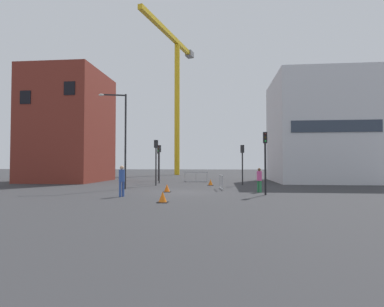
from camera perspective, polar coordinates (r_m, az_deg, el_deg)
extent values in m
plane|color=#333335|center=(21.13, -1.83, -7.19)|extent=(160.00, 160.00, 0.00)
cube|color=maroon|center=(36.44, -21.80, 4.58)|extent=(7.42, 8.66, 11.93)
cube|color=black|center=(34.22, -28.52, 9.15)|extent=(1.10, 0.06, 1.30)
cube|color=black|center=(32.14, -21.78, 11.18)|extent=(1.10, 0.06, 1.30)
cube|color=silver|center=(35.87, 22.39, 4.07)|extent=(9.53, 10.24, 11.15)
cube|color=#2D3847|center=(30.97, 25.17, 4.63)|extent=(8.01, 0.08, 1.10)
cylinder|color=gold|center=(53.73, -2.79, 8.19)|extent=(0.90, 0.90, 22.67)
cube|color=gold|center=(54.09, -4.24, 21.13)|extent=(5.43, 18.94, 0.70)
cube|color=slate|center=(62.36, -0.47, 17.94)|extent=(1.61, 2.04, 1.10)
cylinder|color=#232326|center=(24.20, -12.24, 2.21)|extent=(0.14, 0.14, 7.33)
cube|color=#232326|center=(24.76, -14.33, 10.47)|extent=(1.80, 0.57, 0.10)
ellipsoid|color=silver|center=(24.85, -16.47, 10.39)|extent=(0.44, 0.24, 0.16)
cylinder|color=#232326|center=(35.11, -6.25, -2.54)|extent=(0.12, 0.12, 3.08)
cube|color=#232326|center=(35.14, -6.23, 0.54)|extent=(0.34, 0.36, 0.70)
sphere|color=#390605|center=(35.31, -6.31, 0.89)|extent=(0.11, 0.11, 0.11)
sphere|color=#F2A514|center=(35.30, -6.32, 0.53)|extent=(0.11, 0.11, 0.11)
sphere|color=#07330F|center=(35.30, -6.32, 0.18)|extent=(0.11, 0.11, 0.11)
cylinder|color=black|center=(19.75, 13.44, -2.82)|extent=(0.12, 0.12, 3.23)
cube|color=black|center=(19.81, 13.40, 2.88)|extent=(0.25, 0.29, 0.70)
sphere|color=#390605|center=(19.66, 13.45, 3.56)|extent=(0.11, 0.11, 0.11)
sphere|color=#3C2905|center=(19.64, 13.45, 2.92)|extent=(0.11, 0.11, 0.11)
sphere|color=green|center=(19.62, 13.46, 2.28)|extent=(0.11, 0.11, 0.11)
cylinder|color=#2D2D30|center=(30.51, -6.10, -2.65)|extent=(0.12, 0.12, 3.07)
cube|color=#2D2D30|center=(30.54, -6.09, 0.89)|extent=(0.34, 0.36, 0.70)
sphere|color=#390605|center=(30.42, -6.29, 1.32)|extent=(0.11, 0.11, 0.11)
sphere|color=#3C2905|center=(30.40, -6.29, 0.91)|extent=(0.11, 0.11, 0.11)
sphere|color=green|center=(30.39, -6.29, 0.49)|extent=(0.11, 0.11, 0.11)
cylinder|color=#232326|center=(28.12, 9.33, -2.85)|extent=(0.12, 0.12, 2.93)
cube|color=#232326|center=(28.14, 9.31, 0.84)|extent=(0.33, 0.35, 0.70)
sphere|color=#390605|center=(28.31, 9.15, 1.27)|extent=(0.11, 0.11, 0.11)
sphere|color=#3C2905|center=(28.30, 9.15, 0.83)|extent=(0.11, 0.11, 0.11)
sphere|color=green|center=(28.29, 9.15, 0.38)|extent=(0.11, 0.11, 0.11)
cylinder|color=#232326|center=(27.57, -6.70, -2.44)|extent=(0.12, 0.12, 3.36)
cube|color=#232326|center=(27.62, -6.69, 1.78)|extent=(0.36, 0.34, 0.70)
sphere|color=#390605|center=(27.75, -6.97, 2.22)|extent=(0.11, 0.11, 0.11)
sphere|color=#3C2905|center=(27.73, -6.97, 1.76)|extent=(0.11, 0.11, 0.11)
sphere|color=green|center=(27.72, -6.97, 1.31)|extent=(0.11, 0.11, 0.11)
cylinder|color=#2D844C|center=(21.44, 12.60, -6.02)|extent=(0.14, 0.14, 0.79)
cylinder|color=#2D844C|center=(21.57, 12.18, -6.00)|extent=(0.14, 0.14, 0.79)
cylinder|color=#D14C8C|center=(21.46, 12.38, -4.09)|extent=(0.34, 0.34, 0.65)
sphere|color=brown|center=(21.45, 12.37, -2.93)|extent=(0.21, 0.21, 0.21)
cylinder|color=#33519E|center=(18.70, -13.18, -6.50)|extent=(0.14, 0.14, 0.87)
cylinder|color=#33519E|center=(18.80, -12.64, -6.48)|extent=(0.14, 0.14, 0.87)
cylinder|color=#33519E|center=(18.70, -12.89, -4.04)|extent=(0.34, 0.34, 0.73)
sphere|color=tan|center=(18.68, -12.88, -2.57)|extent=(0.24, 0.24, 0.24)
cube|color=gray|center=(32.21, 0.73, -3.48)|extent=(2.58, 0.22, 0.06)
cube|color=gray|center=(32.25, 0.73, -5.17)|extent=(2.58, 0.22, 0.06)
cylinder|color=gray|center=(32.42, -1.31, -4.40)|extent=(0.04, 0.04, 1.05)
cylinder|color=gray|center=(32.23, 0.73, -4.42)|extent=(0.04, 0.04, 1.05)
cylinder|color=gray|center=(32.08, 2.79, -4.43)|extent=(0.04, 0.04, 1.05)
cube|color=gray|center=(23.24, 5.43, -4.10)|extent=(0.29, 2.20, 0.06)
cube|color=gray|center=(23.30, 5.44, -6.44)|extent=(0.29, 2.20, 0.06)
cylinder|color=gray|center=(22.28, 5.70, -5.55)|extent=(0.04, 0.04, 1.05)
cylinder|color=gray|center=(23.27, 5.43, -5.40)|extent=(0.04, 0.04, 1.05)
cylinder|color=gray|center=(24.25, 5.19, -5.25)|extent=(0.04, 0.04, 1.05)
cube|color=black|center=(15.70, -5.47, -8.99)|extent=(0.56, 0.56, 0.03)
cone|color=orange|center=(15.67, -5.46, -8.01)|extent=(0.43, 0.43, 0.57)
cube|color=black|center=(27.67, 3.44, -5.89)|extent=(0.55, 0.55, 0.03)
cone|color=orange|center=(27.65, 3.44, -5.35)|extent=(0.42, 0.42, 0.56)
cube|color=black|center=(21.33, -4.68, -7.10)|extent=(0.54, 0.54, 0.03)
cone|color=#E55B0F|center=(21.31, -4.68, -6.41)|extent=(0.41, 0.41, 0.54)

